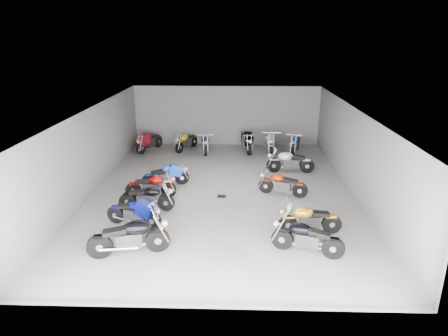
{
  "coord_description": "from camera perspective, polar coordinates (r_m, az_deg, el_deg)",
  "views": [
    {
      "loc": [
        0.52,
        -14.45,
        5.86
      ],
      "look_at": [
        0.08,
        -0.09,
        1.0
      ],
      "focal_mm": 32.0,
      "sensor_mm": 36.0,
      "label": 1
    }
  ],
  "objects": [
    {
      "name": "motorcycle_left_d",
      "position": [
        15.16,
        -10.33,
        -2.5
      ],
      "size": [
        1.91,
        0.4,
        0.84
      ],
      "rotation": [
        0.0,
        0.0,
        -1.52
      ],
      "color": "black",
      "rests_on": "ground"
    },
    {
      "name": "motorcycle_back_f",
      "position": [
        20.81,
        10.18,
        3.44
      ],
      "size": [
        0.71,
        2.01,
        0.9
      ],
      "rotation": [
        0.0,
        0.0,
        2.86
      ],
      "color": "black",
      "rests_on": "ground"
    },
    {
      "name": "motorcycle_right_f",
      "position": [
        17.78,
        9.39,
        0.9
      ],
      "size": [
        2.1,
        0.41,
        0.92
      ],
      "rotation": [
        0.0,
        0.0,
        1.56
      ],
      "color": "black",
      "rests_on": "ground"
    },
    {
      "name": "motorcycle_right_d",
      "position": [
        15.25,
        8.32,
        -2.27
      ],
      "size": [
        1.83,
        0.76,
        0.83
      ],
      "rotation": [
        0.0,
        0.0,
        1.22
      ],
      "color": "black",
      "rests_on": "ground"
    },
    {
      "name": "motorcycle_right_b",
      "position": [
        12.57,
        12.08,
        -7.17
      ],
      "size": [
        1.96,
        0.41,
        0.86
      ],
      "rotation": [
        0.0,
        0.0,
        1.63
      ],
      "color": "black",
      "rests_on": "ground"
    },
    {
      "name": "motorcycle_left_c",
      "position": [
        14.1,
        -10.91,
        -4.14
      ],
      "size": [
        1.96,
        0.41,
        0.86
      ],
      "rotation": [
        0.0,
        0.0,
        -1.62
      ],
      "color": "black",
      "rests_on": "ground"
    },
    {
      "name": "wall_left",
      "position": [
        16.04,
        -18.45,
        2.31
      ],
      "size": [
        0.1,
        14.0,
        3.2
      ],
      "primitive_type": "cube",
      "color": "slate",
      "rests_on": "ground"
    },
    {
      "name": "wall_back",
      "position": [
        21.87,
        0.38,
        7.46
      ],
      "size": [
        10.0,
        0.1,
        3.2
      ],
      "primitive_type": "cube",
      "color": "slate",
      "rests_on": "ground"
    },
    {
      "name": "motorcycle_back_e",
      "position": [
        20.58,
        6.53,
        3.64
      ],
      "size": [
        0.46,
        2.33,
        1.03
      ],
      "rotation": [
        0.0,
        0.0,
        3.15
      ],
      "color": "black",
      "rests_on": "ground"
    },
    {
      "name": "drain_grate",
      "position": [
        15.13,
        -0.35,
        -4.07
      ],
      "size": [
        0.32,
        0.32,
        0.01
      ],
      "primitive_type": "cube",
      "color": "black",
      "rests_on": "ground"
    },
    {
      "name": "motorcycle_left_a",
      "position": [
        11.44,
        -13.31,
        -9.55
      ],
      "size": [
        2.22,
        0.73,
        1.0
      ],
      "rotation": [
        0.0,
        0.0,
        -1.31
      ],
      "color": "black",
      "rests_on": "ground"
    },
    {
      "name": "motorcycle_left_e",
      "position": [
        16.16,
        -8.27,
        -1.04
      ],
      "size": [
        1.84,
        0.74,
        0.84
      ],
      "rotation": [
        0.0,
        0.0,
        -1.24
      ],
      "color": "black",
      "rests_on": "ground"
    },
    {
      "name": "motorcycle_back_b",
      "position": [
        21.1,
        -5.43,
        3.85
      ],
      "size": [
        0.96,
        1.89,
        0.89
      ],
      "rotation": [
        0.0,
        0.0,
        2.71
      ],
      "color": "black",
      "rests_on": "ground"
    },
    {
      "name": "wall_right",
      "position": [
        15.71,
        18.27,
        2.0
      ],
      "size": [
        0.1,
        14.0,
        3.2
      ],
      "primitive_type": "cube",
      "color": "slate",
      "rests_on": "ground"
    },
    {
      "name": "motorcycle_back_c",
      "position": [
        20.59,
        -2.69,
        3.54
      ],
      "size": [
        0.45,
        2.02,
        0.89
      ],
      "rotation": [
        0.0,
        0.0,
        3.24
      ],
      "color": "black",
      "rests_on": "ground"
    },
    {
      "name": "ceiling",
      "position": [
        14.7,
        -0.3,
        8.34
      ],
      "size": [
        10.0,
        14.0,
        0.04
      ],
      "primitive_type": "cube",
      "color": "black",
      "rests_on": "wall_back"
    },
    {
      "name": "motorcycle_back_d",
      "position": [
        20.84,
        3.23,
        3.91
      ],
      "size": [
        0.58,
        2.3,
        1.01
      ],
      "rotation": [
        0.0,
        0.0,
        3.3
      ],
      "color": "black",
      "rests_on": "ground"
    },
    {
      "name": "ground",
      "position": [
        15.6,
        -0.28,
        -3.38
      ],
      "size": [
        14.0,
        14.0,
        0.0
      ],
      "primitive_type": "plane",
      "color": "#9C9A94",
      "rests_on": "ground"
    },
    {
      "name": "motorcycle_back_a",
      "position": [
        21.22,
        -10.65,
        3.76
      ],
      "size": [
        0.99,
        1.99,
        0.93
      ],
      "rotation": [
        0.0,
        0.0,
        2.73
      ],
      "color": "black",
      "rests_on": "ground"
    },
    {
      "name": "motorcycle_right_a",
      "position": [
        11.45,
        11.71,
        -9.72
      ],
      "size": [
        1.97,
        0.8,
        0.9
      ],
      "rotation": [
        0.0,
        0.0,
        1.23
      ],
      "color": "black",
      "rests_on": "ground"
    },
    {
      "name": "motorcycle_left_b",
      "position": [
        13.03,
        -12.67,
        -6.26
      ],
      "size": [
        1.89,
        0.73,
        0.85
      ],
      "rotation": [
        0.0,
        0.0,
        -1.89
      ],
      "color": "black",
      "rests_on": "ground"
    }
  ]
}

